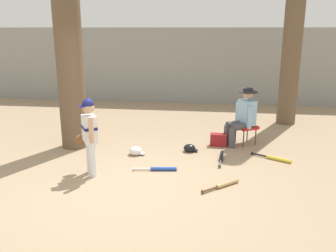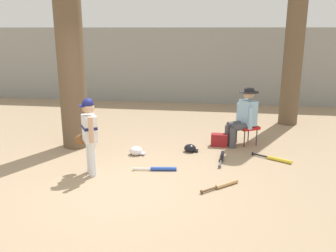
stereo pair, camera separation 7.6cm
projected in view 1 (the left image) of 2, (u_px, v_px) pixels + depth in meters
The scene contains 14 objects.
ground_plane at pixel (121, 187), 5.55m from camera, with size 60.00×60.00×0.00m, color #9E8466.
concrete_back_wall at pixel (173, 65), 11.75m from camera, with size 18.00×0.36×2.41m, color gray.
tree_near_player at pixel (67, 26), 6.87m from camera, with size 0.85×0.85×5.71m.
tree_behind_spectator at pixel (295, 17), 8.63m from camera, with size 0.77×0.77×6.13m.
young_ballplayer at pixel (89, 132), 5.87m from camera, with size 0.50×0.52×1.31m.
folding_stool at pixel (246, 127), 7.55m from camera, with size 0.55×0.55×0.41m.
seated_spectator at pixel (243, 115), 7.44m from camera, with size 0.66×0.57×1.20m.
handbag_beside_stool at pixel (219, 140), 7.49m from camera, with size 0.34×0.18×0.26m, color maroon.
bat_black_composite at pixel (221, 157), 6.76m from camera, with size 0.12×0.79×0.07m.
bat_blue_youth at pixel (160, 169), 6.19m from camera, with size 0.76×0.16×0.07m.
bat_yellow_trainer at pixel (276, 159), 6.69m from camera, with size 0.71×0.45×0.07m.
bat_wood_tan at pixel (225, 185), 5.57m from camera, with size 0.58×0.54×0.07m.
batting_helmet_black at pixel (190, 148), 7.15m from camera, with size 0.28×0.22×0.16m.
batting_helmet_white at pixel (136, 151), 6.97m from camera, with size 0.31×0.24×0.18m.
Camera 1 is at (1.40, -4.96, 2.38)m, focal length 38.26 mm.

